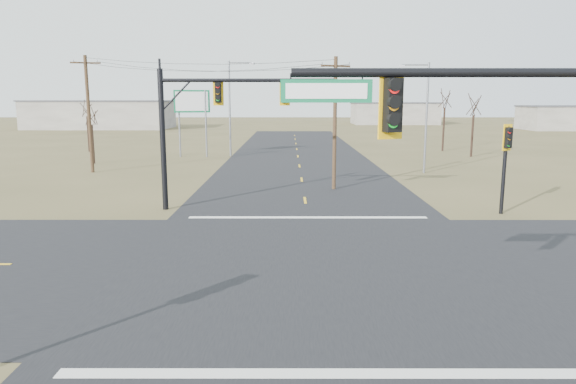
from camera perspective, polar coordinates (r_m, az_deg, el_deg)
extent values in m
plane|color=brown|center=(18.71, 3.07, -8.11)|extent=(320.00, 320.00, 0.00)
cube|color=black|center=(18.71, 3.07, -8.08)|extent=(160.00, 14.00, 0.02)
cube|color=black|center=(18.71, 3.07, -8.07)|extent=(14.00, 160.00, 0.02)
cube|color=silver|center=(11.83, 5.05, -19.44)|extent=(12.00, 0.40, 0.01)
cube|color=silver|center=(25.92, 2.22, -2.83)|extent=(12.00, 0.40, 0.01)
cylinder|color=black|center=(11.43, 26.88, 11.74)|extent=(9.99, 0.18, 0.18)
cube|color=#0E663E|center=(10.27, 4.28, 11.13)|extent=(1.80, 0.05, 0.45)
cylinder|color=black|center=(28.22, -13.74, 5.58)|extent=(0.30, 0.30, 7.48)
cylinder|color=black|center=(27.43, -4.55, 12.27)|extent=(9.08, 0.19, 0.19)
cube|color=#0E663E|center=(27.35, 2.42, 11.57)|extent=(1.80, 0.05, 0.45)
cylinder|color=black|center=(28.76, 22.87, 2.17)|extent=(0.19, 0.19, 4.51)
cylinder|color=#47301E|center=(33.86, 5.22, 7.51)|extent=(0.25, 0.25, 8.61)
cube|color=#47301E|center=(33.89, 5.32, 13.77)|extent=(1.96, 0.99, 0.12)
cylinder|color=#47301E|center=(44.86, -21.25, 8.00)|extent=(0.27, 0.27, 9.37)
cube|color=#47301E|center=(44.94, -21.59, 13.20)|extent=(2.23, 0.77, 0.12)
cylinder|color=slate|center=(54.62, -11.98, 7.43)|extent=(0.18, 0.18, 6.88)
cylinder|color=slate|center=(54.11, -9.11, 7.50)|extent=(0.18, 0.18, 6.88)
cube|color=#0E663E|center=(54.29, -10.63, 9.88)|extent=(3.52, 1.18, 2.29)
cylinder|color=slate|center=(42.90, 15.13, 7.88)|extent=(0.18, 0.18, 8.79)
cylinder|color=slate|center=(42.70, 13.99, 13.55)|extent=(2.11, 0.11, 0.11)
cube|color=slate|center=(42.46, 12.56, 13.49)|extent=(0.53, 0.37, 0.16)
cylinder|color=slate|center=(54.49, -6.49, 9.13)|extent=(0.20, 0.20, 9.84)
cylinder|color=slate|center=(54.49, -5.32, 14.12)|extent=(2.36, 0.12, 0.12)
cube|color=slate|center=(54.39, -4.05, 14.04)|extent=(0.59, 0.42, 0.18)
cylinder|color=black|center=(51.25, -20.84, 5.00)|extent=(0.18, 0.18, 3.63)
cylinder|color=black|center=(63.25, -21.32, 6.02)|extent=(0.19, 0.19, 4.05)
cylinder|color=black|center=(57.05, 19.79, 5.87)|extent=(0.22, 0.22, 4.32)
cylinder|color=black|center=(62.41, 16.90, 6.67)|extent=(0.22, 0.22, 5.00)
cube|color=#ABA598|center=(114.63, -20.03, 8.03)|extent=(28.00, 14.00, 5.50)
cube|color=#ABA598|center=(130.39, 11.70, 8.51)|extent=(20.00, 12.00, 5.00)
cube|color=#ABA598|center=(117.05, 28.89, 7.17)|extent=(18.00, 10.00, 4.50)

